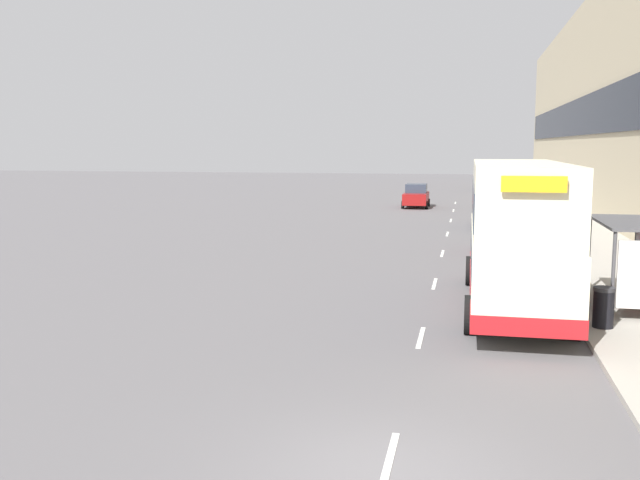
# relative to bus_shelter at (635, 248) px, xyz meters

# --- Properties ---
(ground_plane) EXTENTS (220.00, 220.00, 0.00)m
(ground_plane) POSITION_rel_bus_shelter_xyz_m (-5.77, -11.59, -1.88)
(ground_plane) COLOR #5B595B
(pavement) EXTENTS (5.00, 93.00, 0.14)m
(pavement) POSITION_rel_bus_shelter_xyz_m (0.73, 26.91, -1.81)
(pavement) COLOR #A39E93
(pavement) RESTS_ON ground_plane
(terrace_facade) EXTENTS (3.10, 93.00, 15.30)m
(terrace_facade) POSITION_rel_bus_shelter_xyz_m (4.72, 26.91, 5.77)
(terrace_facade) COLOR #C6B793
(terrace_facade) RESTS_ON ground_plane
(lane_mark_0) EXTENTS (0.12, 2.00, 0.01)m
(lane_mark_0) POSITION_rel_bus_shelter_xyz_m (-5.77, -11.07, -1.87)
(lane_mark_0) COLOR silver
(lane_mark_0) RESTS_ON ground_plane
(lane_mark_1) EXTENTS (0.12, 2.00, 0.01)m
(lane_mark_1) POSITION_rel_bus_shelter_xyz_m (-5.77, -3.94, -1.87)
(lane_mark_1) COLOR silver
(lane_mark_1) RESTS_ON ground_plane
(lane_mark_2) EXTENTS (0.12, 2.00, 0.01)m
(lane_mark_2) POSITION_rel_bus_shelter_xyz_m (-5.77, 3.20, -1.87)
(lane_mark_2) COLOR silver
(lane_mark_2) RESTS_ON ground_plane
(lane_mark_3) EXTENTS (0.12, 2.00, 0.01)m
(lane_mark_3) POSITION_rel_bus_shelter_xyz_m (-5.77, 10.33, -1.87)
(lane_mark_3) COLOR silver
(lane_mark_3) RESTS_ON ground_plane
(lane_mark_4) EXTENTS (0.12, 2.00, 0.01)m
(lane_mark_4) POSITION_rel_bus_shelter_xyz_m (-5.77, 17.46, -1.87)
(lane_mark_4) COLOR silver
(lane_mark_4) RESTS_ON ground_plane
(lane_mark_5) EXTENTS (0.12, 2.00, 0.01)m
(lane_mark_5) POSITION_rel_bus_shelter_xyz_m (-5.77, 24.60, -1.87)
(lane_mark_5) COLOR silver
(lane_mark_5) RESTS_ON ground_plane
(lane_mark_6) EXTENTS (0.12, 2.00, 0.01)m
(lane_mark_6) POSITION_rel_bus_shelter_xyz_m (-5.77, 31.73, -1.87)
(lane_mark_6) COLOR silver
(lane_mark_6) RESTS_ON ground_plane
(lane_mark_7) EXTENTS (0.12, 2.00, 0.01)m
(lane_mark_7) POSITION_rel_bus_shelter_xyz_m (-5.77, 38.87, -1.87)
(lane_mark_7) COLOR silver
(lane_mark_7) RESTS_ON ground_plane
(bus_shelter) EXTENTS (1.60, 4.20, 2.48)m
(bus_shelter) POSITION_rel_bus_shelter_xyz_m (0.00, 0.00, 0.00)
(bus_shelter) COLOR #4C4C51
(bus_shelter) RESTS_ON ground_plane
(double_decker_bus_near) EXTENTS (2.85, 10.16, 4.30)m
(double_decker_bus_near) POSITION_rel_bus_shelter_xyz_m (-3.30, -0.17, 0.41)
(double_decker_bus_near) COLOR beige
(double_decker_bus_near) RESTS_ON ground_plane
(car_0) EXTENTS (1.98, 4.22, 1.82)m
(car_0) POSITION_rel_bus_shelter_xyz_m (-8.68, 33.89, -0.98)
(car_0) COLOR maroon
(car_0) RESTS_ON ground_plane
(car_1) EXTENTS (1.98, 4.25, 1.68)m
(car_1) POSITION_rel_bus_shelter_xyz_m (-3.34, 20.97, -1.04)
(car_1) COLOR #4C5156
(car_1) RESTS_ON ground_plane
(car_2) EXTENTS (1.92, 4.32, 1.83)m
(car_2) POSITION_rel_bus_shelter_xyz_m (-3.02, 10.96, -0.98)
(car_2) COLOR maroon
(car_2) RESTS_ON ground_plane
(car_3) EXTENTS (1.99, 4.15, 1.76)m
(car_3) POSITION_rel_bus_shelter_xyz_m (-3.07, 56.36, -1.01)
(car_3) COLOR #4C5156
(car_3) RESTS_ON ground_plane
(litter_bin) EXTENTS (0.55, 0.55, 1.05)m
(litter_bin) POSITION_rel_bus_shelter_xyz_m (-1.22, -2.48, -1.21)
(litter_bin) COLOR black
(litter_bin) RESTS_ON ground_plane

